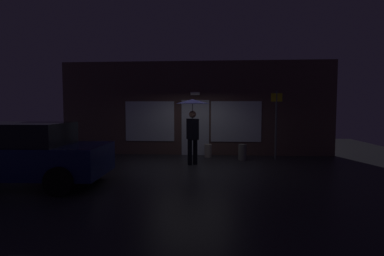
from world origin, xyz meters
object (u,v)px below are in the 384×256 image
Objects in this scene: parked_car at (17,154)px; sidewalk_bollard_2 at (242,152)px; sidewalk_bollard at (208,151)px; street_sign_post at (276,121)px; person_with_umbrella at (193,115)px.

sidewalk_bollard_2 is (5.85, 3.93, -0.49)m from parked_car.
sidewalk_bollard is 1.37m from sidewalk_bollard_2.
parked_car is 7.06m from sidewalk_bollard_2.
sidewalk_bollard is at bearing 172.27° from street_sign_post.
person_with_umbrella is 2.43m from sidewalk_bollard_2.
sidewalk_bollard_2 reaches higher than sidewalk_bollard.
street_sign_post is 1.68m from sidewalk_bollard_2.
parked_car is at bearing -135.77° from sidewalk_bollard.
sidewalk_bollard is (4.59, 4.47, -0.53)m from parked_car.
person_with_umbrella is at bearing -157.77° from street_sign_post.
parked_car reaches higher than sidewalk_bollard_2.
street_sign_post is at bearing -98.18° from person_with_umbrella.
sidewalk_bollard_2 is at bearing -170.25° from street_sign_post.
street_sign_post is 2.76m from sidewalk_bollard.
person_with_umbrella reaches higher than sidewalk_bollard_2.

